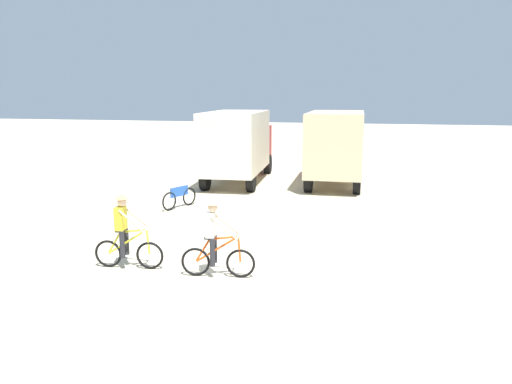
# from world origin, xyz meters

# --- Properties ---
(ground_plane) EXTENTS (120.00, 120.00, 0.00)m
(ground_plane) POSITION_xyz_m (0.00, 0.00, 0.00)
(ground_plane) COLOR beige
(box_truck_cream_rv) EXTENTS (2.79, 6.88, 3.35)m
(box_truck_cream_rv) POSITION_xyz_m (-3.06, 11.63, 1.87)
(box_truck_cream_rv) COLOR beige
(box_truck_cream_rv) RESTS_ON ground
(box_truck_tan_camper) EXTENTS (2.54, 6.81, 3.35)m
(box_truck_tan_camper) POSITION_xyz_m (1.47, 12.26, 1.87)
(box_truck_tan_camper) COLOR #CCB78E
(box_truck_tan_camper) RESTS_ON ground
(cyclist_orange_shirt) EXTENTS (1.73, 0.52, 1.82)m
(cyclist_orange_shirt) POSITION_xyz_m (-2.57, -0.35, 0.85)
(cyclist_orange_shirt) COLOR black
(cyclist_orange_shirt) RESTS_ON ground
(cyclist_cowboy_hat) EXTENTS (1.72, 0.52, 1.82)m
(cyclist_cowboy_hat) POSITION_xyz_m (-0.30, -0.41, 0.85)
(cyclist_cowboy_hat) COLOR black
(cyclist_cowboy_hat) RESTS_ON ground
(bicycle_spare) EXTENTS (0.77, 1.63, 0.97)m
(bicycle_spare) POSITION_xyz_m (-3.74, 5.89, 0.40)
(bicycle_spare) COLOR black
(bicycle_spare) RESTS_ON ground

